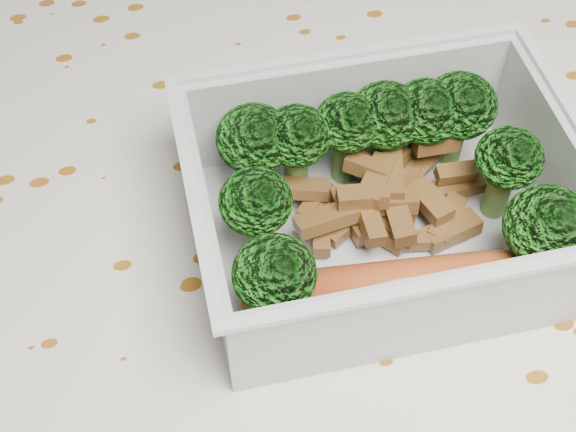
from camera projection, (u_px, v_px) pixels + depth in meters
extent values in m
cube|color=brown|center=(307.00, 286.00, 0.40)|extent=(1.40, 0.90, 0.04)
cube|color=white|center=(308.00, 260.00, 0.38)|extent=(1.46, 0.96, 0.01)
cube|color=silver|center=(379.00, 236.00, 0.38)|extent=(0.16, 0.13, 0.00)
cube|color=silver|center=(348.00, 104.00, 0.39)|extent=(0.16, 0.00, 0.05)
cube|color=silver|center=(429.00, 313.00, 0.32)|extent=(0.16, 0.00, 0.05)
cube|color=silver|center=(551.00, 168.00, 0.37)|extent=(0.00, 0.12, 0.05)
cube|color=silver|center=(208.00, 230.00, 0.35)|extent=(0.00, 0.12, 0.05)
cube|color=silver|center=(350.00, 54.00, 0.37)|extent=(0.17, 0.01, 0.00)
cube|color=silver|center=(443.00, 284.00, 0.30)|extent=(0.17, 0.01, 0.00)
cube|color=silver|center=(191.00, 190.00, 0.32)|extent=(0.01, 0.13, 0.00)
cylinder|color=#608C3F|center=(256.00, 173.00, 0.39)|extent=(0.01, 0.01, 0.02)
ellipsoid|color=#2D7922|center=(254.00, 138.00, 0.37)|extent=(0.04, 0.04, 0.03)
cylinder|color=#608C3F|center=(296.00, 170.00, 0.38)|extent=(0.01, 0.01, 0.03)
ellipsoid|color=#2D7922|center=(297.00, 136.00, 0.37)|extent=(0.03, 0.03, 0.03)
cylinder|color=#608C3F|center=(344.00, 157.00, 0.39)|extent=(0.01, 0.01, 0.03)
ellipsoid|color=#2D7922|center=(347.00, 122.00, 0.37)|extent=(0.03, 0.03, 0.03)
cylinder|color=#608C3F|center=(381.00, 150.00, 0.39)|extent=(0.01, 0.01, 0.02)
ellipsoid|color=#2D7922|center=(386.00, 115.00, 0.37)|extent=(0.04, 0.04, 0.03)
cylinder|color=#608C3F|center=(419.00, 147.00, 0.39)|extent=(0.01, 0.01, 0.02)
ellipsoid|color=#2D7922|center=(426.00, 112.00, 0.38)|extent=(0.03, 0.03, 0.03)
cylinder|color=#608C3F|center=(452.00, 141.00, 0.40)|extent=(0.01, 0.01, 0.02)
ellipsoid|color=#2D7922|center=(460.00, 106.00, 0.38)|extent=(0.04, 0.04, 0.03)
cylinder|color=#608C3F|center=(257.00, 235.00, 0.36)|extent=(0.01, 0.01, 0.03)
ellipsoid|color=#2D7922|center=(256.00, 202.00, 0.34)|extent=(0.03, 0.03, 0.03)
cylinder|color=#608C3F|center=(498.00, 192.00, 0.38)|extent=(0.01, 0.01, 0.03)
ellipsoid|color=#2D7922|center=(509.00, 158.00, 0.36)|extent=(0.03, 0.03, 0.03)
cylinder|color=#608C3F|center=(275.00, 305.00, 0.34)|extent=(0.01, 0.01, 0.02)
ellipsoid|color=#2D7922|center=(274.00, 274.00, 0.32)|extent=(0.03, 0.03, 0.03)
cylinder|color=#608C3F|center=(534.00, 259.00, 0.36)|extent=(0.01, 0.01, 0.02)
ellipsoid|color=#2D7922|center=(548.00, 226.00, 0.34)|extent=(0.04, 0.04, 0.03)
cube|color=brown|center=(394.00, 174.00, 0.37)|extent=(0.02, 0.03, 0.01)
cube|color=brown|center=(377.00, 181.00, 0.37)|extent=(0.03, 0.03, 0.01)
cube|color=brown|center=(366.00, 167.00, 0.38)|extent=(0.02, 0.03, 0.01)
cube|color=brown|center=(390.00, 228.00, 0.37)|extent=(0.02, 0.03, 0.01)
cube|color=brown|center=(455.00, 188.00, 0.39)|extent=(0.03, 0.01, 0.01)
cube|color=brown|center=(419.00, 240.00, 0.37)|extent=(0.02, 0.01, 0.01)
cube|color=brown|center=(423.00, 164.00, 0.40)|extent=(0.03, 0.03, 0.01)
cube|color=brown|center=(436.00, 143.00, 0.38)|extent=(0.02, 0.01, 0.01)
cube|color=brown|center=(451.00, 230.00, 0.37)|extent=(0.03, 0.02, 0.01)
cube|color=brown|center=(400.00, 190.00, 0.39)|extent=(0.02, 0.03, 0.01)
cube|color=brown|center=(371.00, 225.00, 0.36)|extent=(0.01, 0.02, 0.01)
cube|color=brown|center=(430.00, 202.00, 0.37)|extent=(0.02, 0.03, 0.01)
cube|color=brown|center=(387.00, 169.00, 0.38)|extent=(0.03, 0.02, 0.01)
cube|color=brown|center=(374.00, 221.00, 0.38)|extent=(0.02, 0.02, 0.01)
cube|color=brown|center=(367.00, 168.00, 0.37)|extent=(0.02, 0.02, 0.01)
cube|color=brown|center=(304.00, 189.00, 0.38)|extent=(0.03, 0.02, 0.01)
cube|color=brown|center=(321.00, 230.00, 0.37)|extent=(0.01, 0.03, 0.01)
cube|color=brown|center=(363.00, 197.00, 0.36)|extent=(0.02, 0.01, 0.01)
cube|color=brown|center=(456.00, 173.00, 0.38)|extent=(0.02, 0.01, 0.01)
cube|color=brown|center=(412.00, 173.00, 0.39)|extent=(0.02, 0.03, 0.01)
cube|color=brown|center=(399.00, 217.00, 0.37)|extent=(0.01, 0.03, 0.01)
cube|color=brown|center=(394.00, 201.00, 0.37)|extent=(0.02, 0.02, 0.01)
cube|color=brown|center=(328.00, 226.00, 0.37)|extent=(0.02, 0.02, 0.01)
cube|color=brown|center=(327.00, 219.00, 0.36)|extent=(0.03, 0.02, 0.01)
cube|color=brown|center=(446.00, 219.00, 0.38)|extent=(0.03, 0.03, 0.01)
cube|color=brown|center=(316.00, 202.00, 0.38)|extent=(0.02, 0.02, 0.01)
cube|color=brown|center=(346.00, 210.00, 0.38)|extent=(0.01, 0.02, 0.01)
cube|color=brown|center=(293.00, 190.00, 0.39)|extent=(0.02, 0.02, 0.01)
cube|color=brown|center=(381.00, 223.00, 0.37)|extent=(0.03, 0.02, 0.01)
cube|color=brown|center=(380.00, 232.00, 0.37)|extent=(0.02, 0.03, 0.01)
cylinder|color=#B34B20|center=(415.00, 284.00, 0.35)|extent=(0.13, 0.04, 0.02)
sphere|color=#B34B20|center=(559.00, 268.00, 0.35)|extent=(0.02, 0.02, 0.02)
sphere|color=#B34B20|center=(267.00, 300.00, 0.34)|extent=(0.02, 0.02, 0.02)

